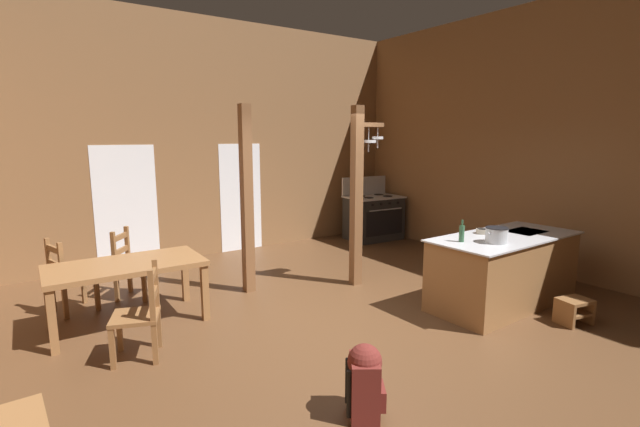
{
  "coord_description": "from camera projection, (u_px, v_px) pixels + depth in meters",
  "views": [
    {
      "loc": [
        -3.19,
        -3.87,
        2.19
      ],
      "look_at": [
        0.06,
        0.89,
        1.2
      ],
      "focal_mm": 25.17,
      "sensor_mm": 36.0,
      "label": 1
    }
  ],
  "objects": [
    {
      "name": "ground_plane",
      "position": [
        358.0,
        328.0,
        5.3
      ],
      "size": [
        8.34,
        8.93,
        0.1
      ],
      "primitive_type": "cube",
      "color": "brown"
    },
    {
      "name": "wall_back",
      "position": [
        219.0,
        139.0,
        8.3
      ],
      "size": [
        8.34,
        0.14,
        4.27
      ],
      "primitive_type": "cube",
      "color": "brown",
      "rests_on": "ground_plane"
    },
    {
      "name": "wall_right",
      "position": [
        550.0,
        140.0,
        7.06
      ],
      "size": [
        0.14,
        8.93,
        4.27
      ],
      "primitive_type": "cube",
      "color": "brown",
      "rests_on": "ground_plane"
    },
    {
      "name": "glazed_door_back_left",
      "position": [
        126.0,
        207.0,
        7.48
      ],
      "size": [
        1.0,
        0.01,
        2.05
      ],
      "primitive_type": "cube",
      "color": "white",
      "rests_on": "ground_plane"
    },
    {
      "name": "glazed_panel_back_right",
      "position": [
        241.0,
        198.0,
        8.63
      ],
      "size": [
        0.84,
        0.01,
        2.05
      ],
      "primitive_type": "cube",
      "color": "white",
      "rests_on": "ground_plane"
    },
    {
      "name": "kitchen_island",
      "position": [
        503.0,
        270.0,
        5.87
      ],
      "size": [
        2.19,
        1.02,
        0.92
      ],
      "color": "olive",
      "rests_on": "ground_plane"
    },
    {
      "name": "stove_range",
      "position": [
        373.0,
        217.0,
        9.62
      ],
      "size": [
        1.19,
        0.89,
        1.32
      ],
      "color": "#252525",
      "rests_on": "ground_plane"
    },
    {
      "name": "support_post_with_pot_rack",
      "position": [
        358.0,
        191.0,
        6.52
      ],
      "size": [
        0.52,
        0.23,
        2.62
      ],
      "color": "brown",
      "rests_on": "ground_plane"
    },
    {
      "name": "support_post_center",
      "position": [
        247.0,
        200.0,
        6.21
      ],
      "size": [
        0.14,
        0.14,
        2.62
      ],
      "color": "brown",
      "rests_on": "ground_plane"
    },
    {
      "name": "step_stool",
      "position": [
        574.0,
        309.0,
        5.28
      ],
      "size": [
        0.41,
        0.35,
        0.3
      ],
      "color": "brown",
      "rests_on": "ground_plane"
    },
    {
      "name": "dining_table",
      "position": [
        126.0,
        270.0,
        5.21
      ],
      "size": [
        1.71,
        0.92,
        0.74
      ],
      "color": "olive",
      "rests_on": "ground_plane"
    },
    {
      "name": "ladderback_chair_near_window",
      "position": [
        69.0,
        277.0,
        5.59
      ],
      "size": [
        0.55,
        0.55,
        0.95
      ],
      "color": "brown",
      "rests_on": "ground_plane"
    },
    {
      "name": "ladderback_chair_by_post",
      "position": [
        132.0,
        265.0,
        6.14
      ],
      "size": [
        0.62,
        0.62,
        0.95
      ],
      "color": "brown",
      "rests_on": "ground_plane"
    },
    {
      "name": "ladderback_chair_at_table_end",
      "position": [
        141.0,
        314.0,
        4.43
      ],
      "size": [
        0.56,
        0.56,
        0.95
      ],
      "color": "brown",
      "rests_on": "ground_plane"
    },
    {
      "name": "backpack",
      "position": [
        365.0,
        379.0,
        3.51
      ],
      "size": [
        0.38,
        0.39,
        0.6
      ],
      "color": "maroon",
      "rests_on": "ground_plane"
    },
    {
      "name": "stockpot_on_counter",
      "position": [
        497.0,
        235.0,
        5.38
      ],
      "size": [
        0.34,
        0.27,
        0.19
      ],
      "color": "#B7BABF",
      "rests_on": "kitchen_island"
    },
    {
      "name": "mixing_bowl_on_counter",
      "position": [
        483.0,
        231.0,
        5.91
      ],
      "size": [
        0.17,
        0.17,
        0.06
      ],
      "color": "#B2A893",
      "rests_on": "kitchen_island"
    },
    {
      "name": "bottle_tall_on_counter",
      "position": [
        462.0,
        233.0,
        5.43
      ],
      "size": [
        0.06,
        0.06,
        0.27
      ],
      "color": "#2D5638",
      "rests_on": "kitchen_island"
    }
  ]
}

